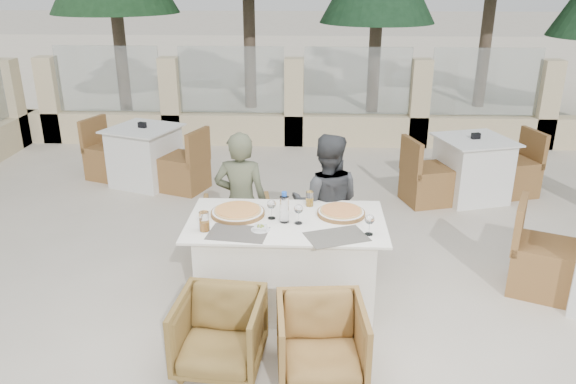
{
  "coord_description": "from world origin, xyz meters",
  "views": [
    {
      "loc": [
        0.31,
        -4.13,
        2.64
      ],
      "look_at": [
        0.11,
        0.31,
        0.9
      ],
      "focal_mm": 35.0,
      "sensor_mm": 36.0,
      "label": 1
    }
  ],
  "objects_px": {
    "wine_glass_corner": "(369,224)",
    "diner_right": "(326,204)",
    "pizza_right": "(341,212)",
    "olive_dish": "(260,228)",
    "armchair_near_left": "(220,333)",
    "pizza_left": "(238,211)",
    "bg_table_b": "(472,169)",
    "beer_glass_right": "(310,199)",
    "armchair_far_left": "(238,231)",
    "armchair_near_right": "(321,342)",
    "diner_left": "(241,202)",
    "wine_glass_near": "(298,213)",
    "bg_table_a": "(145,156)",
    "water_bottle": "(284,207)",
    "beer_glass_left": "(204,221)",
    "dining_table": "(286,262)",
    "armchair_far_right": "(317,237)",
    "wine_glass_centre": "(272,208)"
  },
  "relations": [
    {
      "from": "pizza_right",
      "to": "olive_dish",
      "type": "xyz_separation_m",
      "value": [
        -0.64,
        -0.33,
        -0.0
      ]
    },
    {
      "from": "armchair_far_right",
      "to": "pizza_left",
      "type": "bearing_deg",
      "value": 22.65
    },
    {
      "from": "wine_glass_centre",
      "to": "bg_table_b",
      "type": "relative_size",
      "value": 0.11
    },
    {
      "from": "wine_glass_centre",
      "to": "armchair_near_left",
      "type": "xyz_separation_m",
      "value": [
        -0.31,
        -0.88,
        -0.59
      ]
    },
    {
      "from": "dining_table",
      "to": "beer_glass_left",
      "type": "relative_size",
      "value": 10.25
    },
    {
      "from": "bg_table_b",
      "to": "water_bottle",
      "type": "bearing_deg",
      "value": -147.3
    },
    {
      "from": "dining_table",
      "to": "diner_left",
      "type": "height_order",
      "value": "diner_left"
    },
    {
      "from": "wine_glass_near",
      "to": "diner_left",
      "type": "distance_m",
      "value": 0.88
    },
    {
      "from": "pizza_left",
      "to": "armchair_far_left",
      "type": "height_order",
      "value": "pizza_left"
    },
    {
      "from": "wine_glass_centre",
      "to": "diner_right",
      "type": "relative_size",
      "value": 0.14
    },
    {
      "from": "beer_glass_right",
      "to": "armchair_near_right",
      "type": "relative_size",
      "value": 0.21
    },
    {
      "from": "dining_table",
      "to": "beer_glass_left",
      "type": "bearing_deg",
      "value": -160.46
    },
    {
      "from": "dining_table",
      "to": "beer_glass_right",
      "type": "xyz_separation_m",
      "value": [
        0.19,
        0.31,
        0.45
      ]
    },
    {
      "from": "pizza_left",
      "to": "bg_table_a",
      "type": "distance_m",
      "value": 3.21
    },
    {
      "from": "bg_table_b",
      "to": "beer_glass_right",
      "type": "bearing_deg",
      "value": -148.74
    },
    {
      "from": "beer_glass_right",
      "to": "bg_table_a",
      "type": "relative_size",
      "value": 0.08
    },
    {
      "from": "pizza_right",
      "to": "wine_glass_near",
      "type": "relative_size",
      "value": 2.15
    },
    {
      "from": "beer_glass_left",
      "to": "armchair_far_right",
      "type": "relative_size",
      "value": 0.22
    },
    {
      "from": "bg_table_a",
      "to": "bg_table_b",
      "type": "relative_size",
      "value": 1.0
    },
    {
      "from": "armchair_far_left",
      "to": "bg_table_b",
      "type": "xyz_separation_m",
      "value": [
        2.68,
        1.73,
        0.08
      ]
    },
    {
      "from": "armchair_far_left",
      "to": "bg_table_b",
      "type": "height_order",
      "value": "bg_table_b"
    },
    {
      "from": "pizza_right",
      "to": "water_bottle",
      "type": "bearing_deg",
      "value": -160.66
    },
    {
      "from": "armchair_near_left",
      "to": "wine_glass_corner",
      "type": "bearing_deg",
      "value": 35.08
    },
    {
      "from": "armchair_near_left",
      "to": "diner_left",
      "type": "relative_size",
      "value": 0.45
    },
    {
      "from": "water_bottle",
      "to": "beer_glass_right",
      "type": "xyz_separation_m",
      "value": [
        0.2,
        0.35,
        -0.07
      ]
    },
    {
      "from": "wine_glass_corner",
      "to": "olive_dish",
      "type": "xyz_separation_m",
      "value": [
        -0.84,
        0.04,
        -0.07
      ]
    },
    {
      "from": "diner_right",
      "to": "armchair_near_right",
      "type": "bearing_deg",
      "value": 91.41
    },
    {
      "from": "wine_glass_corner",
      "to": "bg_table_a",
      "type": "distance_m",
      "value": 4.09
    },
    {
      "from": "armchair_far_right",
      "to": "diner_right",
      "type": "xyz_separation_m",
      "value": [
        0.08,
        -0.03,
        0.35
      ]
    },
    {
      "from": "wine_glass_centre",
      "to": "pizza_left",
      "type": "bearing_deg",
      "value": 166.9
    },
    {
      "from": "beer_glass_left",
      "to": "diner_left",
      "type": "xyz_separation_m",
      "value": [
        0.18,
        0.83,
        -0.18
      ]
    },
    {
      "from": "water_bottle",
      "to": "olive_dish",
      "type": "xyz_separation_m",
      "value": [
        -0.18,
        -0.17,
        -0.11
      ]
    },
    {
      "from": "wine_glass_corner",
      "to": "diner_right",
      "type": "distance_m",
      "value": 0.91
    },
    {
      "from": "dining_table",
      "to": "bg_table_a",
      "type": "bearing_deg",
      "value": 125.24
    },
    {
      "from": "wine_glass_corner",
      "to": "bg_table_b",
      "type": "xyz_separation_m",
      "value": [
        1.53,
        2.74,
        -0.48
      ]
    },
    {
      "from": "water_bottle",
      "to": "wine_glass_near",
      "type": "distance_m",
      "value": 0.12
    },
    {
      "from": "bg_table_a",
      "to": "diner_right",
      "type": "bearing_deg",
      "value": -23.11
    },
    {
      "from": "diner_left",
      "to": "wine_glass_near",
      "type": "bearing_deg",
      "value": 131.97
    },
    {
      "from": "wine_glass_centre",
      "to": "diner_right",
      "type": "xyz_separation_m",
      "value": [
        0.46,
        0.57,
        -0.2
      ]
    },
    {
      "from": "pizza_left",
      "to": "bg_table_b",
      "type": "xyz_separation_m",
      "value": [
        2.58,
        2.41,
        -0.41
      ]
    },
    {
      "from": "olive_dish",
      "to": "diner_right",
      "type": "distance_m",
      "value": 0.96
    },
    {
      "from": "water_bottle",
      "to": "armchair_far_right",
      "type": "height_order",
      "value": "water_bottle"
    },
    {
      "from": "beer_glass_right",
      "to": "bg_table_b",
      "type": "xyz_separation_m",
      "value": [
        1.99,
        2.19,
        -0.45
      ]
    },
    {
      "from": "diner_right",
      "to": "bg_table_b",
      "type": "height_order",
      "value": "diner_right"
    },
    {
      "from": "beer_glass_right",
      "to": "olive_dish",
      "type": "xyz_separation_m",
      "value": [
        -0.38,
        -0.51,
        -0.04
      ]
    },
    {
      "from": "dining_table",
      "to": "wine_glass_corner",
      "type": "height_order",
      "value": "wine_glass_corner"
    },
    {
      "from": "beer_glass_right",
      "to": "armchair_near_left",
      "type": "height_order",
      "value": "beer_glass_right"
    },
    {
      "from": "dining_table",
      "to": "wine_glass_centre",
      "type": "height_order",
      "value": "wine_glass_centre"
    },
    {
      "from": "wine_glass_corner",
      "to": "beer_glass_right",
      "type": "xyz_separation_m",
      "value": [
        -0.46,
        0.55,
        -0.03
      ]
    },
    {
      "from": "pizza_right",
      "to": "wine_glass_centre",
      "type": "distance_m",
      "value": 0.58
    }
  ]
}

